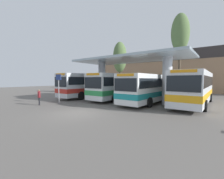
{
  "coord_description": "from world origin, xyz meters",
  "views": [
    {
      "loc": [
        8.93,
        -7.74,
        2.6
      ],
      "look_at": [
        0.0,
        4.46,
        1.6
      ],
      "focal_mm": 24.0,
      "sensor_mm": 36.0,
      "label": 1
    }
  ],
  "objects_px": {
    "transit_bus_left_bay": "(93,84)",
    "transit_bus_center_bay": "(122,85)",
    "transit_bus_right_bay": "(153,87)",
    "transit_bus_far_right_bay": "(194,87)",
    "poplar_tree_behind_left": "(180,34)",
    "parked_car_street": "(163,87)",
    "poplar_tree_behind_right": "(120,58)",
    "info_sign_platform": "(59,83)",
    "pedestrian_waiting": "(39,96)"
  },
  "relations": [
    {
      "from": "transit_bus_center_bay",
      "to": "poplar_tree_behind_left",
      "type": "bearing_deg",
      "value": -140.62
    },
    {
      "from": "info_sign_platform",
      "to": "poplar_tree_behind_right",
      "type": "xyz_separation_m",
      "value": [
        -1.06,
        13.73,
        4.43
      ]
    },
    {
      "from": "transit_bus_right_bay",
      "to": "pedestrian_waiting",
      "type": "xyz_separation_m",
      "value": [
        -8.47,
        -9.14,
        -0.78
      ]
    },
    {
      "from": "poplar_tree_behind_right",
      "to": "poplar_tree_behind_left",
      "type": "bearing_deg",
      "value": -7.46
    },
    {
      "from": "info_sign_platform",
      "to": "poplar_tree_behind_left",
      "type": "distance_m",
      "value": 16.91
    },
    {
      "from": "transit_bus_right_bay",
      "to": "info_sign_platform",
      "type": "bearing_deg",
      "value": 45.37
    },
    {
      "from": "poplar_tree_behind_left",
      "to": "poplar_tree_behind_right",
      "type": "bearing_deg",
      "value": 172.54
    },
    {
      "from": "pedestrian_waiting",
      "to": "parked_car_street",
      "type": "bearing_deg",
      "value": 99.37
    },
    {
      "from": "transit_bus_left_bay",
      "to": "parked_car_street",
      "type": "relative_size",
      "value": 2.48
    },
    {
      "from": "transit_bus_right_bay",
      "to": "parked_car_street",
      "type": "distance_m",
      "value": 14.13
    },
    {
      "from": "info_sign_platform",
      "to": "pedestrian_waiting",
      "type": "bearing_deg",
      "value": -108.36
    },
    {
      "from": "transit_bus_left_bay",
      "to": "poplar_tree_behind_left",
      "type": "bearing_deg",
      "value": -151.94
    },
    {
      "from": "transit_bus_right_bay",
      "to": "poplar_tree_behind_right",
      "type": "xyz_separation_m",
      "value": [
        -8.9,
        6.46,
        4.93
      ]
    },
    {
      "from": "transit_bus_right_bay",
      "to": "poplar_tree_behind_left",
      "type": "height_order",
      "value": "poplar_tree_behind_left"
    },
    {
      "from": "transit_bus_center_bay",
      "to": "parked_car_street",
      "type": "relative_size",
      "value": 2.42
    },
    {
      "from": "transit_bus_far_right_bay",
      "to": "parked_car_street",
      "type": "relative_size",
      "value": 2.45
    },
    {
      "from": "transit_bus_far_right_bay",
      "to": "pedestrian_waiting",
      "type": "relative_size",
      "value": 7.07
    },
    {
      "from": "transit_bus_far_right_bay",
      "to": "parked_car_street",
      "type": "distance_m",
      "value": 15.03
    },
    {
      "from": "transit_bus_right_bay",
      "to": "transit_bus_far_right_bay",
      "type": "xyz_separation_m",
      "value": [
        4.17,
        0.66,
        0.11
      ]
    },
    {
      "from": "transit_bus_center_bay",
      "to": "poplar_tree_behind_left",
      "type": "xyz_separation_m",
      "value": [
        6.18,
        4.93,
        6.91
      ]
    },
    {
      "from": "transit_bus_left_bay",
      "to": "transit_bus_far_right_bay",
      "type": "relative_size",
      "value": 1.01
    },
    {
      "from": "info_sign_platform",
      "to": "parked_car_street",
      "type": "distance_m",
      "value": 21.56
    },
    {
      "from": "transit_bus_right_bay",
      "to": "poplar_tree_behind_right",
      "type": "height_order",
      "value": "poplar_tree_behind_right"
    },
    {
      "from": "transit_bus_center_bay",
      "to": "poplar_tree_behind_right",
      "type": "distance_m",
      "value": 9.11
    },
    {
      "from": "transit_bus_center_bay",
      "to": "transit_bus_far_right_bay",
      "type": "bearing_deg",
      "value": -175.78
    },
    {
      "from": "parked_car_street",
      "to": "transit_bus_far_right_bay",
      "type": "bearing_deg",
      "value": -63.85
    },
    {
      "from": "transit_bus_left_bay",
      "to": "parked_car_street",
      "type": "bearing_deg",
      "value": -111.54
    },
    {
      "from": "transit_bus_left_bay",
      "to": "parked_car_street",
      "type": "distance_m",
      "value": 15.36
    },
    {
      "from": "transit_bus_right_bay",
      "to": "info_sign_platform",
      "type": "height_order",
      "value": "info_sign_platform"
    },
    {
      "from": "transit_bus_left_bay",
      "to": "info_sign_platform",
      "type": "relative_size",
      "value": 3.6
    },
    {
      "from": "info_sign_platform",
      "to": "poplar_tree_behind_right",
      "type": "bearing_deg",
      "value": 94.4
    },
    {
      "from": "transit_bus_far_right_bay",
      "to": "transit_bus_center_bay",
      "type": "bearing_deg",
      "value": 3.73
    },
    {
      "from": "transit_bus_center_bay",
      "to": "parked_car_street",
      "type": "xyz_separation_m",
      "value": [
        1.31,
        13.61,
        -0.8
      ]
    },
    {
      "from": "transit_bus_left_bay",
      "to": "transit_bus_center_bay",
      "type": "relative_size",
      "value": 1.02
    },
    {
      "from": "transit_bus_right_bay",
      "to": "pedestrian_waiting",
      "type": "height_order",
      "value": "transit_bus_right_bay"
    },
    {
      "from": "transit_bus_center_bay",
      "to": "transit_bus_far_right_bay",
      "type": "xyz_separation_m",
      "value": [
        8.64,
        0.52,
        0.02
      ]
    },
    {
      "from": "transit_bus_right_bay",
      "to": "poplar_tree_behind_left",
      "type": "distance_m",
      "value": 8.82
    },
    {
      "from": "transit_bus_left_bay",
      "to": "transit_bus_right_bay",
      "type": "bearing_deg",
      "value": -176.16
    },
    {
      "from": "info_sign_platform",
      "to": "transit_bus_right_bay",
      "type": "bearing_deg",
      "value": 42.8
    },
    {
      "from": "poplar_tree_behind_left",
      "to": "transit_bus_left_bay",
      "type": "bearing_deg",
      "value": -153.7
    },
    {
      "from": "transit_bus_left_bay",
      "to": "transit_bus_center_bay",
      "type": "xyz_separation_m",
      "value": [
        4.76,
        0.47,
        -0.05
      ]
    },
    {
      "from": "pedestrian_waiting",
      "to": "poplar_tree_behind_left",
      "type": "relative_size",
      "value": 0.14
    },
    {
      "from": "transit_bus_center_bay",
      "to": "transit_bus_far_right_bay",
      "type": "distance_m",
      "value": 8.66
    },
    {
      "from": "poplar_tree_behind_right",
      "to": "parked_car_street",
      "type": "distance_m",
      "value": 10.86
    },
    {
      "from": "pedestrian_waiting",
      "to": "poplar_tree_behind_right",
      "type": "xyz_separation_m",
      "value": [
        -0.43,
        15.6,
        5.71
      ]
    },
    {
      "from": "transit_bus_far_right_bay",
      "to": "pedestrian_waiting",
      "type": "distance_m",
      "value": 16.02
    },
    {
      "from": "pedestrian_waiting",
      "to": "transit_bus_center_bay",
      "type": "bearing_deg",
      "value": 89.13
    },
    {
      "from": "transit_bus_left_bay",
      "to": "info_sign_platform",
      "type": "bearing_deg",
      "value": 103.04
    },
    {
      "from": "pedestrian_waiting",
      "to": "parked_car_street",
      "type": "height_order",
      "value": "parked_car_street"
    },
    {
      "from": "transit_bus_left_bay",
      "to": "pedestrian_waiting",
      "type": "relative_size",
      "value": 7.15
    }
  ]
}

